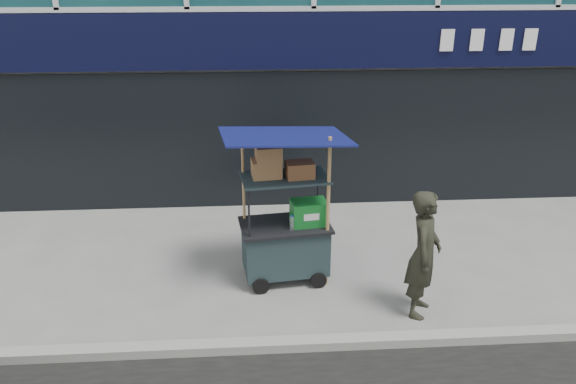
{
  "coord_description": "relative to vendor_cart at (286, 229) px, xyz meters",
  "views": [
    {
      "loc": [
        -1.02,
        -5.43,
        4.13
      ],
      "look_at": [
        -0.58,
        1.2,
        1.36
      ],
      "focal_mm": 35.0,
      "sensor_mm": 36.0,
      "label": 1
    }
  ],
  "objects": [
    {
      "name": "curb",
      "position": [
        0.6,
        -1.56,
        -0.7
      ],
      "size": [
        80.0,
        0.18,
        0.12
      ],
      "primitive_type": "cube",
      "color": "gray",
      "rests_on": "ground"
    },
    {
      "name": "vendor_cart",
      "position": [
        0.0,
        0.0,
        0.0
      ],
      "size": [
        1.72,
        1.31,
        2.15
      ],
      "rotation": [
        0.0,
        0.0,
        0.13
      ],
      "color": "black",
      "rests_on": "ground"
    },
    {
      "name": "ground",
      "position": [
        0.6,
        -1.36,
        -0.76
      ],
      "size": [
        80.0,
        80.0,
        0.0
      ],
      "primitive_type": "plane",
      "color": "slate",
      "rests_on": "ground"
    },
    {
      "name": "vendor_man",
      "position": [
        1.62,
        -0.92,
        0.07
      ],
      "size": [
        0.6,
        0.71,
        1.64
      ],
      "primitive_type": "imported",
      "rotation": [
        0.0,
        0.0,
        1.15
      ],
      "color": "black",
      "rests_on": "ground"
    }
  ]
}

